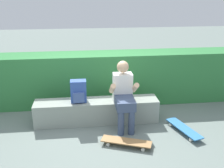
{
  "coord_description": "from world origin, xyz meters",
  "views": [
    {
      "loc": [
        -0.23,
        -4.11,
        2.43
      ],
      "look_at": [
        0.29,
        0.51,
        0.71
      ],
      "focal_mm": 43.52,
      "sensor_mm": 36.0,
      "label": 1
    }
  ],
  "objects_px": {
    "person_skater": "(124,93)",
    "skateboard_near_person": "(126,142)",
    "skateboard_beside_bench": "(184,129)",
    "bench_main": "(97,111)",
    "backpack_on_bench": "(79,92)"
  },
  "relations": [
    {
      "from": "person_skater",
      "to": "skateboard_near_person",
      "type": "xyz_separation_m",
      "value": [
        -0.05,
        -0.67,
        -0.56
      ]
    },
    {
      "from": "person_skater",
      "to": "skateboard_beside_bench",
      "type": "relative_size",
      "value": 1.43
    },
    {
      "from": "person_skater",
      "to": "skateboard_near_person",
      "type": "distance_m",
      "value": 0.87
    },
    {
      "from": "bench_main",
      "to": "skateboard_near_person",
      "type": "height_order",
      "value": "bench_main"
    },
    {
      "from": "skateboard_near_person",
      "to": "skateboard_beside_bench",
      "type": "height_order",
      "value": "same"
    },
    {
      "from": "backpack_on_bench",
      "to": "person_skater",
      "type": "bearing_deg",
      "value": -13.96
    },
    {
      "from": "skateboard_near_person",
      "to": "skateboard_beside_bench",
      "type": "xyz_separation_m",
      "value": [
        1.06,
        0.3,
        0.0
      ]
    },
    {
      "from": "bench_main",
      "to": "skateboard_beside_bench",
      "type": "xyz_separation_m",
      "value": [
        1.48,
        -0.57,
        -0.14
      ]
    },
    {
      "from": "bench_main",
      "to": "backpack_on_bench",
      "type": "bearing_deg",
      "value": -178.31
    },
    {
      "from": "skateboard_near_person",
      "to": "backpack_on_bench",
      "type": "distance_m",
      "value": 1.26
    },
    {
      "from": "bench_main",
      "to": "skateboard_near_person",
      "type": "xyz_separation_m",
      "value": [
        0.41,
        -0.88,
        -0.14
      ]
    },
    {
      "from": "person_skater",
      "to": "backpack_on_bench",
      "type": "height_order",
      "value": "person_skater"
    },
    {
      "from": "skateboard_near_person",
      "to": "person_skater",
      "type": "bearing_deg",
      "value": 85.36
    },
    {
      "from": "person_skater",
      "to": "skateboard_near_person",
      "type": "height_order",
      "value": "person_skater"
    },
    {
      "from": "bench_main",
      "to": "person_skater",
      "type": "bearing_deg",
      "value": -23.67
    }
  ]
}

